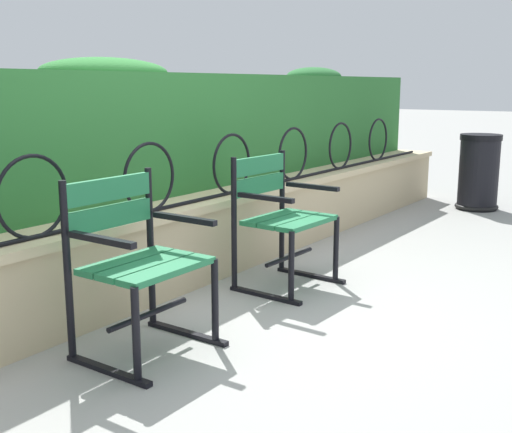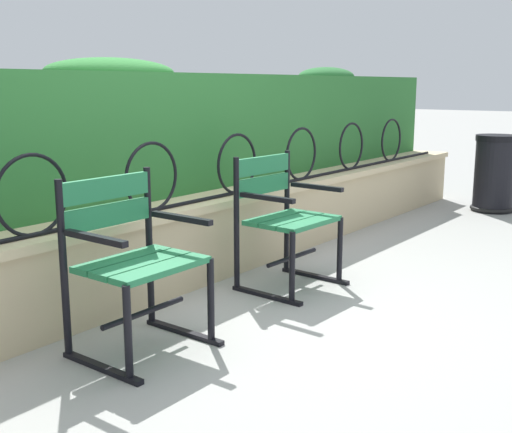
{
  "view_description": "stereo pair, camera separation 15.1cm",
  "coord_description": "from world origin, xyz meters",
  "views": [
    {
      "loc": [
        -2.92,
        -1.96,
        1.28
      ],
      "look_at": [
        0.0,
        0.06,
        0.55
      ],
      "focal_mm": 45.16,
      "sensor_mm": 36.0,
      "label": 1
    },
    {
      "loc": [
        -2.83,
        -2.08,
        1.28
      ],
      "look_at": [
        0.0,
        0.06,
        0.55
      ],
      "focal_mm": 45.16,
      "sensor_mm": 36.0,
      "label": 2
    }
  ],
  "objects": [
    {
      "name": "park_chair_right",
      "position": [
        0.47,
        0.2,
        0.46
      ],
      "size": [
        0.59,
        0.54,
        0.85
      ],
      "color": "#237547",
      "rests_on": "ground"
    },
    {
      "name": "iron_arch_fence",
      "position": [
        -0.18,
        0.68,
        0.72
      ],
      "size": [
        7.89,
        0.02,
        0.42
      ],
      "color": "black",
      "rests_on": "stone_wall"
    },
    {
      "name": "stone_wall",
      "position": [
        0.0,
        0.75,
        0.27
      ],
      "size": [
        8.45,
        0.41,
        0.53
      ],
      "color": "#C6B289",
      "rests_on": "ground"
    },
    {
      "name": "hedge_row",
      "position": [
        -0.0,
        1.16,
        0.97
      ],
      "size": [
        8.28,
        0.48,
        0.91
      ],
      "color": "#2D7033",
      "rests_on": "stone_wall"
    },
    {
      "name": "ground_plane",
      "position": [
        0.0,
        0.0,
        0.0
      ],
      "size": [
        60.0,
        60.0,
        0.0
      ],
      "primitive_type": "plane",
      "color": "#9E9E99"
    },
    {
      "name": "trash_bin",
      "position": [
        3.84,
        -0.1,
        0.37
      ],
      "size": [
        0.44,
        0.44,
        0.78
      ],
      "color": "black",
      "rests_on": "ground"
    },
    {
      "name": "park_chair_left",
      "position": [
        -0.8,
        0.21,
        0.46
      ],
      "size": [
        0.58,
        0.52,
        0.86
      ],
      "color": "#237547",
      "rests_on": "ground"
    }
  ]
}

